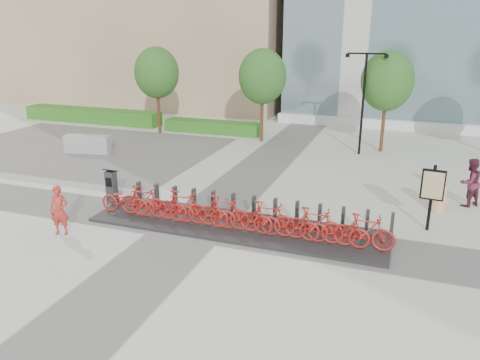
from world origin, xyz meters
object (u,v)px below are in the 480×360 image
(bike_0, at_px, (125,200))
(map_sign, at_px, (433,188))
(kiosk, at_px, (112,186))
(worker_red, at_px, (59,210))
(construction_barrel, at_px, (438,197))
(jersey_barrier, at_px, (88,144))
(pedestrian, at_px, (470,182))

(bike_0, height_order, map_sign, map_sign)
(kiosk, distance_m, map_sign, 10.82)
(worker_red, height_order, construction_barrel, worker_red)
(kiosk, bearing_deg, jersey_barrier, 133.65)
(pedestrian, distance_m, map_sign, 3.12)
(construction_barrel, distance_m, map_sign, 2.15)
(jersey_barrier, distance_m, map_sign, 16.81)
(worker_red, xyz_separation_m, construction_barrel, (11.08, 6.12, -0.29))
(bike_0, xyz_separation_m, worker_red, (-1.04, -1.98, 0.23))
(kiosk, bearing_deg, pedestrian, 20.18)
(pedestrian, xyz_separation_m, map_sign, (-1.38, -2.75, 0.54))
(kiosk, distance_m, worker_red, 2.67)
(construction_barrel, relative_size, jersey_barrier, 0.42)
(bike_0, xyz_separation_m, kiosk, (-0.99, 0.69, 0.15))
(bike_0, relative_size, jersey_barrier, 0.78)
(kiosk, height_order, pedestrian, pedestrian)
(worker_red, relative_size, pedestrian, 0.89)
(bike_0, relative_size, construction_barrel, 1.84)
(construction_barrel, bearing_deg, bike_0, -157.61)
(bike_0, bearing_deg, construction_barrel, -67.61)
(kiosk, xyz_separation_m, map_sign, (10.69, 1.54, 0.71))
(construction_barrel, relative_size, map_sign, 0.46)
(bike_0, xyz_separation_m, pedestrian, (11.07, 4.98, 0.33))
(worker_red, bearing_deg, jersey_barrier, 104.06)
(bike_0, relative_size, worker_red, 1.15)
(pedestrian, bearing_deg, construction_barrel, -1.26)
(jersey_barrier, xyz_separation_m, map_sign, (16.21, -4.37, 0.97))
(construction_barrel, xyz_separation_m, jersey_barrier, (-16.55, 2.46, -0.04))
(bike_0, distance_m, map_sign, 9.99)
(kiosk, xyz_separation_m, construction_barrel, (11.03, 3.45, -0.22))
(jersey_barrier, bearing_deg, kiosk, -58.05)
(kiosk, xyz_separation_m, pedestrian, (12.06, 4.29, 0.17))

